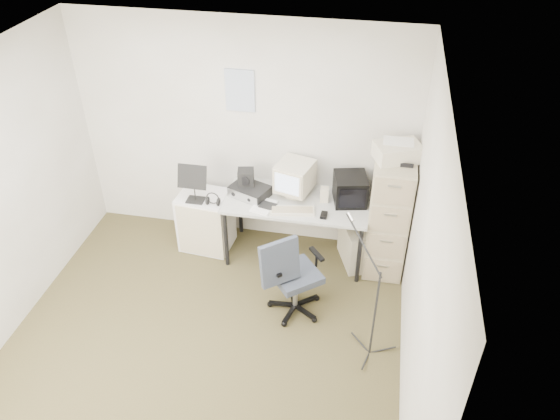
% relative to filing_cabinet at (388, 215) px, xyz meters
% --- Properties ---
extents(floor, '(3.60, 3.60, 0.01)m').
position_rel_filing_cabinet_xyz_m(floor, '(-1.58, -1.48, -0.66)').
color(floor, '#423A22').
rests_on(floor, ground).
extents(ceiling, '(3.60, 3.60, 0.01)m').
position_rel_filing_cabinet_xyz_m(ceiling, '(-1.58, -1.48, 1.85)').
color(ceiling, white).
rests_on(ceiling, ground).
extents(wall_back, '(3.60, 0.02, 2.50)m').
position_rel_filing_cabinet_xyz_m(wall_back, '(-1.58, 0.32, 0.60)').
color(wall_back, silver).
rests_on(wall_back, ground).
extents(wall_right, '(0.02, 3.60, 2.50)m').
position_rel_filing_cabinet_xyz_m(wall_right, '(0.22, -1.48, 0.60)').
color(wall_right, silver).
rests_on(wall_right, ground).
extents(wall_calendar, '(0.30, 0.02, 0.44)m').
position_rel_filing_cabinet_xyz_m(wall_calendar, '(-1.60, 0.31, 1.10)').
color(wall_calendar, white).
rests_on(wall_calendar, wall_back).
extents(filing_cabinet, '(0.40, 0.60, 1.30)m').
position_rel_filing_cabinet_xyz_m(filing_cabinet, '(0.00, 0.00, 0.00)').
color(filing_cabinet, tan).
rests_on(filing_cabinet, floor).
extents(printer, '(0.50, 0.43, 0.16)m').
position_rel_filing_cabinet_xyz_m(printer, '(0.00, 0.03, 0.73)').
color(printer, beige).
rests_on(printer, filing_cabinet).
extents(desk, '(1.50, 0.70, 0.73)m').
position_rel_filing_cabinet_xyz_m(desk, '(-0.95, -0.03, -0.29)').
color(desk, beige).
rests_on(desk, floor).
extents(crt_monitor, '(0.42, 0.43, 0.37)m').
position_rel_filing_cabinet_xyz_m(crt_monitor, '(-0.99, 0.08, 0.27)').
color(crt_monitor, beige).
rests_on(crt_monitor, desk).
extents(crt_tv, '(0.39, 0.40, 0.30)m').
position_rel_filing_cabinet_xyz_m(crt_tv, '(-0.42, 0.07, 0.23)').
color(crt_tv, black).
rests_on(crt_tv, desk).
extents(desk_speaker, '(0.09, 0.09, 0.16)m').
position_rel_filing_cabinet_xyz_m(desk_speaker, '(-0.67, 0.02, 0.16)').
color(desk_speaker, beige).
rests_on(desk_speaker, desk).
extents(keyboard, '(0.47, 0.23, 0.02)m').
position_rel_filing_cabinet_xyz_m(keyboard, '(-0.96, -0.23, 0.09)').
color(keyboard, beige).
rests_on(keyboard, desk).
extents(mouse, '(0.07, 0.11, 0.03)m').
position_rel_filing_cabinet_xyz_m(mouse, '(-0.64, -0.25, 0.10)').
color(mouse, black).
rests_on(mouse, desk).
extents(radio_receiver, '(0.46, 0.40, 0.11)m').
position_rel_filing_cabinet_xyz_m(radio_receiver, '(-1.45, -0.03, 0.14)').
color(radio_receiver, black).
rests_on(radio_receiver, desk).
extents(radio_speaker, '(0.19, 0.18, 0.17)m').
position_rel_filing_cabinet_xyz_m(radio_speaker, '(-1.50, 0.02, 0.27)').
color(radio_speaker, black).
rests_on(radio_speaker, radio_receiver).
extents(papers, '(0.26, 0.31, 0.02)m').
position_rel_filing_cabinet_xyz_m(papers, '(-1.26, -0.20, 0.09)').
color(papers, white).
rests_on(papers, desk).
extents(pc_tower, '(0.38, 0.54, 0.46)m').
position_rel_filing_cabinet_xyz_m(pc_tower, '(-0.32, -0.01, -0.42)').
color(pc_tower, beige).
rests_on(pc_tower, floor).
extents(office_chair, '(0.76, 0.76, 0.93)m').
position_rel_filing_cabinet_xyz_m(office_chair, '(-0.82, -0.85, -0.18)').
color(office_chair, '#3B434F').
rests_on(office_chair, floor).
extents(side_cart, '(0.58, 0.48, 0.67)m').
position_rel_filing_cabinet_xyz_m(side_cart, '(-1.96, -0.04, -0.31)').
color(side_cart, white).
rests_on(side_cart, floor).
extents(music_stand, '(0.31, 0.17, 0.45)m').
position_rel_filing_cabinet_xyz_m(music_stand, '(-2.01, -0.15, 0.24)').
color(music_stand, black).
rests_on(music_stand, side_cart).
extents(headphones, '(0.17, 0.17, 0.03)m').
position_rel_filing_cabinet_xyz_m(headphones, '(-1.81, -0.18, 0.07)').
color(headphones, black).
rests_on(headphones, side_cart).
extents(mic_stand, '(0.03, 0.03, 1.27)m').
position_rel_filing_cabinet_xyz_m(mic_stand, '(-0.06, -1.26, -0.01)').
color(mic_stand, black).
rests_on(mic_stand, floor).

